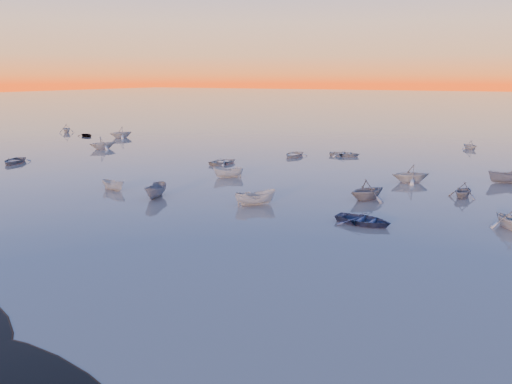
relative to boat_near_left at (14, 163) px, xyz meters
The scene contains 5 objects.
ground 77.78m from the boat_near_left, 62.10° to the left, with size 600.00×600.00×0.00m, color slate.
moored_fleet 42.39m from the boat_near_left, 30.85° to the left, with size 124.00×58.00×1.20m, color silver, non-canonical shape.
boat_near_left is the anchor object (origin of this frame).
boat_near_center 38.41m from the boat_near_left, ahead, with size 3.77×1.60×1.31m, color silver.
boat_near_right 58.49m from the boat_near_left, ahead, with size 3.61×1.63×1.26m, color silver.
Camera 1 is at (21.10, -12.14, 11.20)m, focal length 35.00 mm.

